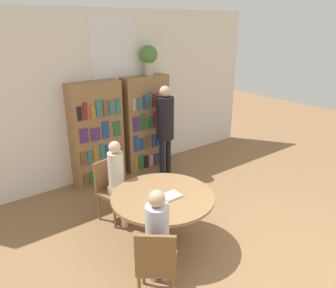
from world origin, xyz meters
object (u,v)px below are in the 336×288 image
chair_near_camera (157,263)px  seated_reader_right (158,235)px  reading_table (163,203)px  bookshelf_right (146,123)px  chair_left_side (111,186)px  flower_vase (149,57)px  bookshelf_left (97,134)px  librarian_standing (165,121)px  seated_reader_left (119,179)px

chair_near_camera → seated_reader_right: (0.12, 0.14, 0.19)m
reading_table → chair_near_camera: (-0.64, -0.76, -0.10)m
bookshelf_right → chair_left_side: 1.94m
bookshelf_right → seated_reader_right: 3.31m
flower_vase → reading_table: bearing=-120.9°
bookshelf_left → librarian_standing: (1.14, -0.50, 0.14)m
librarian_standing → flower_vase: bearing=89.0°
seated_reader_right → librarian_standing: librarian_standing is taller
bookshelf_left → seated_reader_right: bearing=-103.8°
flower_vase → seated_reader_left: (-1.51, -1.41, -1.48)m
bookshelf_right → reading_table: bearing=-118.9°
seated_reader_right → librarian_standing: (1.83, 2.31, 0.35)m
bookshelf_left → chair_left_side: bearing=-108.3°
bookshelf_left → seated_reader_right: 2.90m
bookshelf_left → chair_left_side: size_ratio=2.02×
bookshelf_left → seated_reader_left: (-0.36, -1.41, -0.22)m
reading_table → seated_reader_left: bearing=103.8°
reading_table → flower_vase: bearing=59.1°
bookshelf_left → flower_vase: 1.70m
flower_vase → seated_reader_left: flower_vase is taller
chair_near_camera → chair_left_side: bearing=117.0°
chair_near_camera → librarian_standing: size_ratio=0.53×
bookshelf_left → bookshelf_right: (1.04, -0.00, -0.00)m
chair_left_side → bookshelf_right: bearing=-153.5°
bookshelf_left → flower_vase: size_ratio=3.37×
chair_near_camera → reading_table: bearing=90.0°
seated_reader_left → chair_near_camera: bearing=59.9°
seated_reader_left → seated_reader_right: bearing=62.9°
chair_left_side → librarian_standing: 1.79m
bookshelf_left → bookshelf_right: same height
chair_left_side → flower_vase: bearing=-155.4°
bookshelf_left → chair_left_side: bookshelf_left is taller
flower_vase → chair_left_side: bearing=-141.5°
seated_reader_right → chair_near_camera: bearing=-90.0°
seated_reader_right → flower_vase: bearing=97.1°
reading_table → seated_reader_right: size_ratio=1.05×
flower_vase → librarian_standing: size_ratio=0.32×
chair_near_camera → chair_left_side: same height
bookshelf_left → chair_near_camera: 3.09m
bookshelf_right → chair_near_camera: (-1.85, -2.95, -0.40)m
seated_reader_right → chair_left_side: bearing=120.0°
reading_table → chair_left_side: bearing=103.8°
seated_reader_left → chair_left_side: bearing=-90.0°
bookshelf_left → librarian_standing: bearing=-23.8°
bookshelf_right → seated_reader_right: (-1.73, -2.81, -0.21)m
seated_reader_right → librarian_standing: 2.97m
bookshelf_right → librarian_standing: 0.53m
chair_left_side → seated_reader_right: (-0.29, -1.59, 0.19)m
seated_reader_left → librarian_standing: 1.79m
librarian_standing → reading_table: bearing=-127.6°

